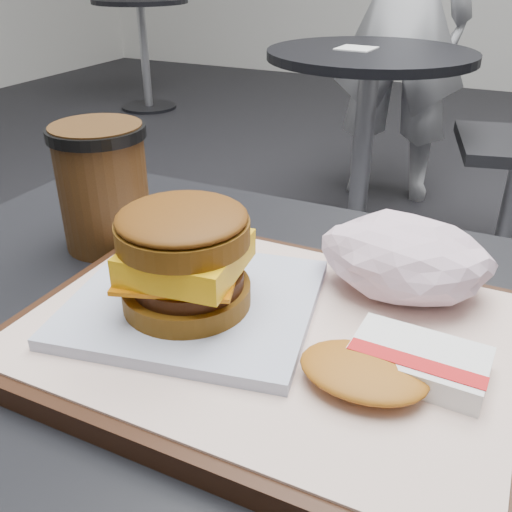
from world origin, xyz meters
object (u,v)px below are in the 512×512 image
object	(u,v)px
neighbor_table	(366,110)
patron	(403,15)
customer_table	(247,511)
hash_brown	(394,365)
breakfast_sandwich	(188,269)
crumpled_wrapper	(406,257)
coffee_cup	(103,182)
serving_tray	(268,336)

from	to	relation	value
neighbor_table	patron	distance (m)	0.70
customer_table	neighbor_table	distance (m)	1.69
customer_table	hash_brown	world-z (taller)	hash_brown
breakfast_sandwich	hash_brown	size ratio (longest dim) A/B	1.83
crumpled_wrapper	coffee_cup	distance (m)	0.31
serving_tray	neighbor_table	distance (m)	1.69
serving_tray	hash_brown	world-z (taller)	hash_brown
customer_table	crumpled_wrapper	bearing A→B (deg)	49.94
crumpled_wrapper	serving_tray	bearing A→B (deg)	-129.51
serving_tray	customer_table	bearing A→B (deg)	-133.64
customer_table	serving_tray	bearing A→B (deg)	46.36
crumpled_wrapper	coffee_cup	size ratio (longest dim) A/B	1.08
customer_table	serving_tray	size ratio (longest dim) A/B	2.11
hash_brown	coffee_cup	size ratio (longest dim) A/B	0.93
customer_table	coffee_cup	bearing A→B (deg)	153.68
hash_brown	patron	bearing A→B (deg)	102.54
customer_table	crumpled_wrapper	world-z (taller)	crumpled_wrapper
hash_brown	crumpled_wrapper	bearing A→B (deg)	99.94
serving_tray	coffee_cup	bearing A→B (deg)	158.11
coffee_cup	crumpled_wrapper	bearing A→B (deg)	1.41
hash_brown	breakfast_sandwich	bearing A→B (deg)	176.56
breakfast_sandwich	hash_brown	world-z (taller)	breakfast_sandwich
customer_table	crumpled_wrapper	xyz separation A→B (m)	(0.09, 0.11, 0.24)
customer_table	breakfast_sandwich	distance (m)	0.25
serving_tray	neighbor_table	bearing A→B (deg)	102.53
customer_table	hash_brown	xyz separation A→B (m)	(0.11, -0.01, 0.22)
crumpled_wrapper	breakfast_sandwich	bearing A→B (deg)	-143.46
breakfast_sandwich	coffee_cup	size ratio (longest dim) A/B	1.71
serving_tray	crumpled_wrapper	xyz separation A→B (m)	(0.08, 0.10, 0.04)
breakfast_sandwich	neighbor_table	world-z (taller)	breakfast_sandwich
serving_tray	coffee_cup	distance (m)	0.25
hash_brown	neighbor_table	world-z (taller)	hash_brown
serving_tray	breakfast_sandwich	xyz separation A→B (m)	(-0.06, -0.01, 0.05)
customer_table	neighbor_table	xyz separation A→B (m)	(-0.35, 1.65, -0.03)
breakfast_sandwich	patron	bearing A→B (deg)	98.62
serving_tray	neighbor_table	xyz separation A→B (m)	(-0.36, 1.64, -0.23)
breakfast_sandwich	patron	distance (m)	2.33
customer_table	neighbor_table	bearing A→B (deg)	101.98
serving_tray	coffee_cup	world-z (taller)	coffee_cup
neighbor_table	customer_table	bearing A→B (deg)	-78.02
hash_brown	crumpled_wrapper	world-z (taller)	crumpled_wrapper
customer_table	hash_brown	size ratio (longest dim) A/B	6.70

